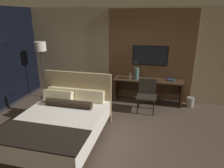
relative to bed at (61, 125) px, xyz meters
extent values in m
plane|color=#4C3D33|center=(0.73, 0.15, -0.35)|extent=(16.00, 16.00, 0.00)
cube|color=#BCAD8E|center=(0.73, 2.75, 1.05)|extent=(7.20, 0.06, 2.80)
cube|color=brown|center=(1.64, 2.71, 1.05)|extent=(2.54, 0.03, 2.70)
cube|color=#33281E|center=(0.01, -0.12, -0.24)|extent=(1.62, 2.03, 0.22)
cube|color=silver|center=(0.01, -0.12, 0.05)|extent=(1.67, 2.09, 0.36)
cube|color=black|center=(0.01, -0.80, 0.25)|extent=(1.69, 0.73, 0.02)
cube|color=#998460|center=(0.01, 0.97, 0.28)|extent=(1.71, 0.08, 1.25)
cube|color=beige|center=(-0.35, 0.83, 0.38)|extent=(0.70, 0.23, 0.31)
cube|color=beige|center=(0.36, 0.83, 0.38)|extent=(0.70, 0.23, 0.31)
cube|color=beige|center=(-0.35, 0.62, 0.38)|extent=(0.70, 0.25, 0.32)
cylinder|color=#2D2319|center=(0.01, 0.41, 0.32)|extent=(1.09, 0.17, 0.17)
cube|color=#422D1E|center=(1.64, 2.43, 0.36)|extent=(2.04, 0.50, 0.03)
cube|color=#422D1E|center=(0.65, 2.43, 0.00)|extent=(0.06, 0.45, 0.70)
cube|color=#422D1E|center=(2.63, 2.43, 0.00)|extent=(0.06, 0.45, 0.70)
cube|color=#422D1E|center=(1.64, 2.66, 0.07)|extent=(1.92, 0.02, 0.35)
cube|color=black|center=(1.64, 2.68, 1.06)|extent=(1.04, 0.04, 0.59)
cube|color=black|center=(1.64, 2.66, 1.06)|extent=(0.98, 0.01, 0.54)
cube|color=#28231E|center=(1.66, 1.77, 0.09)|extent=(0.54, 0.51, 0.05)
cube|color=#28231E|center=(1.66, 1.99, 0.33)|extent=(0.49, 0.11, 0.42)
cylinder|color=black|center=(1.45, 1.56, -0.14)|extent=(0.04, 0.04, 0.42)
cylinder|color=black|center=(1.87, 1.57, -0.14)|extent=(0.04, 0.04, 0.42)
cylinder|color=black|center=(1.44, 1.97, -0.14)|extent=(0.04, 0.04, 0.42)
cylinder|color=black|center=(1.87, 1.97, -0.14)|extent=(0.04, 0.04, 0.42)
cylinder|color=#282623|center=(-1.62, 2.04, -0.33)|extent=(0.28, 0.28, 0.03)
cylinder|color=#332D28|center=(-1.62, 2.04, 0.43)|extent=(0.03, 0.03, 1.56)
cylinder|color=silver|center=(-1.62, 2.04, 1.32)|extent=(0.34, 0.34, 0.28)
cylinder|color=#4C706B|center=(1.29, 2.42, 0.55)|extent=(0.14, 0.14, 0.34)
cone|color=silver|center=(1.10, 2.42, 0.50)|extent=(0.10, 0.10, 0.24)
cube|color=navy|center=(2.30, 2.51, 0.40)|extent=(0.25, 0.20, 0.03)
cylinder|color=gray|center=(2.90, 2.41, -0.21)|extent=(0.22, 0.22, 0.28)
camera|label=1|loc=(1.93, -3.36, 2.20)|focal=32.00mm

